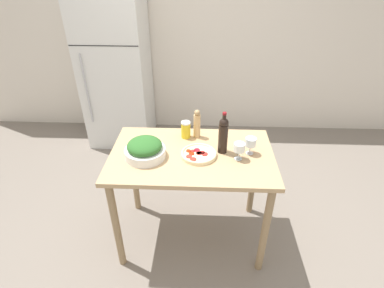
{
  "coord_description": "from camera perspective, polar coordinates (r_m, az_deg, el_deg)",
  "views": [
    {
      "loc": [
        0.08,
        -1.85,
        2.14
      ],
      "look_at": [
        0.0,
        0.04,
        0.94
      ],
      "focal_mm": 28.0,
      "sensor_mm": 36.0,
      "label": 1
    }
  ],
  "objects": [
    {
      "name": "ground_plane",
      "position": [
        2.83,
        -0.03,
        -16.74
      ],
      "size": [
        14.0,
        14.0,
        0.0
      ],
      "primitive_type": "plane",
      "color": "slate"
    },
    {
      "name": "refrigerator",
      "position": [
        3.89,
        -14.19,
        13.11
      ],
      "size": [
        0.77,
        0.7,
        1.83
      ],
      "color": "silver",
      "rests_on": "ground_plane"
    },
    {
      "name": "wine_glass_near",
      "position": [
        2.16,
        9.0,
        -0.77
      ],
      "size": [
        0.08,
        0.08,
        0.13
      ],
      "color": "silver",
      "rests_on": "prep_counter"
    },
    {
      "name": "prep_counter",
      "position": [
        2.31,
        -0.04,
        -4.43
      ],
      "size": [
        1.22,
        0.76,
        0.88
      ],
      "color": "tan",
      "rests_on": "ground_plane"
    },
    {
      "name": "pepper_mill",
      "position": [
        2.39,
        0.95,
        3.81
      ],
      "size": [
        0.05,
        0.05,
        0.24
      ],
      "color": "tan",
      "rests_on": "prep_counter"
    },
    {
      "name": "wall_back",
      "position": [
        4.0,
        1.36,
        20.32
      ],
      "size": [
        6.4,
        0.08,
        2.6
      ],
      "color": "silver",
      "rests_on": "ground_plane"
    },
    {
      "name": "wine_glass_far",
      "position": [
        2.23,
        11.11,
        0.25
      ],
      "size": [
        0.08,
        0.08,
        0.13
      ],
      "color": "silver",
      "rests_on": "prep_counter"
    },
    {
      "name": "homemade_pizza",
      "position": [
        2.2,
        1.27,
        -1.9
      ],
      "size": [
        0.26,
        0.26,
        0.03
      ],
      "color": "beige",
      "rests_on": "prep_counter"
    },
    {
      "name": "wine_bottle",
      "position": [
        2.19,
        5.97,
        1.82
      ],
      "size": [
        0.07,
        0.07,
        0.33
      ],
      "color": "black",
      "rests_on": "prep_counter"
    },
    {
      "name": "salt_canister",
      "position": [
        2.4,
        -1.19,
        2.75
      ],
      "size": [
        0.08,
        0.08,
        0.14
      ],
      "color": "yellow",
      "rests_on": "prep_counter"
    },
    {
      "name": "salad_bowl",
      "position": [
        2.19,
        -8.96,
        -0.97
      ],
      "size": [
        0.3,
        0.3,
        0.15
      ],
      "color": "white",
      "rests_on": "prep_counter"
    }
  ]
}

